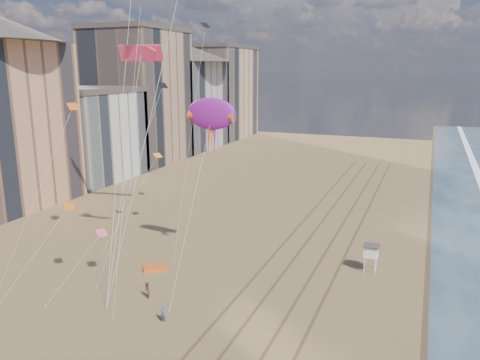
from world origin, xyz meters
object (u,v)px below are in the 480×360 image
object	(u,v)px
show_kite	(211,114)
kite_flyer_b	(147,290)
lifeguard_stand	(371,251)
grounded_kite	(155,268)
kite_flyer_a	(164,314)

from	to	relation	value
show_kite	kite_flyer_b	bearing A→B (deg)	-106.46
lifeguard_stand	show_kite	bearing A→B (deg)	-162.11
grounded_kite	show_kite	bearing A→B (deg)	-11.04
lifeguard_stand	kite_flyer_b	xyz separation A→B (m)	(-17.88, -13.52, -1.42)
show_kite	kite_flyer_a	world-z (taller)	show_kite
kite_flyer_a	grounded_kite	bearing A→B (deg)	122.58
grounded_kite	kite_flyer_a	distance (m)	10.84
lifeguard_stand	kite_flyer_a	world-z (taller)	lifeguard_stand
kite_flyer_b	kite_flyer_a	bearing A→B (deg)	13.44
lifeguard_stand	grounded_kite	xyz separation A→B (m)	(-20.70, -7.82, -2.06)
show_kite	kite_flyer_a	size ratio (longest dim) A/B	12.15
lifeguard_stand	show_kite	world-z (taller)	show_kite
lifeguard_stand	kite_flyer_b	bearing A→B (deg)	-142.91
kite_flyer_a	show_kite	bearing A→B (deg)	91.50
show_kite	lifeguard_stand	bearing A→B (deg)	17.89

